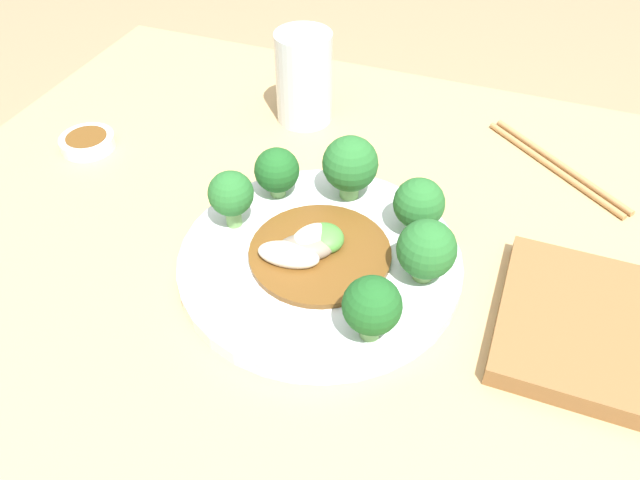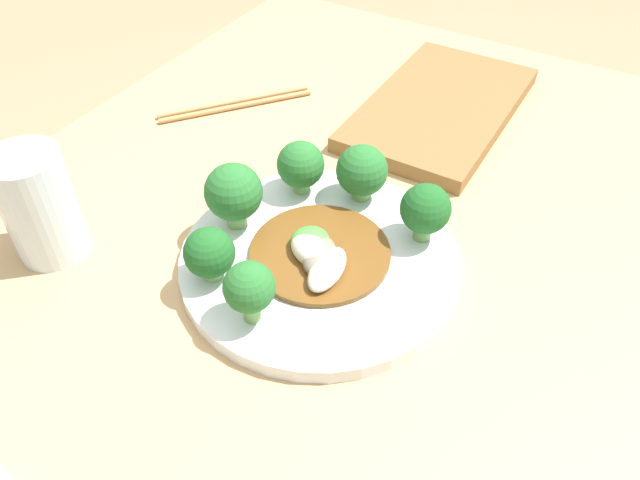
# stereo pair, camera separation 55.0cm
# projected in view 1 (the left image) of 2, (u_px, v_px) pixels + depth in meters

# --- Properties ---
(plate) EXTENTS (0.27, 0.27, 0.02)m
(plate) POSITION_uv_depth(u_px,v_px,m) (320.00, 261.00, 0.60)
(plate) COLOR silver
(plate) RESTS_ON table
(broccoli_northwest) EXTENTS (0.05, 0.05, 0.06)m
(broccoli_northwest) POSITION_uv_depth(u_px,v_px,m) (372.00, 306.00, 0.50)
(broccoli_northwest) COLOR #70A356
(broccoli_northwest) RESTS_ON plate
(broccoli_west) EXTENTS (0.05, 0.05, 0.06)m
(broccoli_west) POSITION_uv_depth(u_px,v_px,m) (427.00, 250.00, 0.55)
(broccoli_west) COLOR #7AAD5B
(broccoli_west) RESTS_ON plate
(broccoli_southeast) EXTENTS (0.05, 0.05, 0.05)m
(broccoli_southeast) POSITION_uv_depth(u_px,v_px,m) (277.00, 171.00, 0.64)
(broccoli_southeast) COLOR #89B76B
(broccoli_southeast) RESTS_ON plate
(broccoli_east) EXTENTS (0.04, 0.04, 0.06)m
(broccoli_east) POSITION_uv_depth(u_px,v_px,m) (231.00, 195.00, 0.60)
(broccoli_east) COLOR #70A356
(broccoli_east) RESTS_ON plate
(broccoli_south) EXTENTS (0.06, 0.06, 0.07)m
(broccoli_south) POSITION_uv_depth(u_px,v_px,m) (350.00, 165.00, 0.63)
(broccoli_south) COLOR #7AAD5B
(broccoli_south) RESTS_ON plate
(broccoli_southwest) EXTENTS (0.05, 0.05, 0.06)m
(broccoli_southwest) POSITION_uv_depth(u_px,v_px,m) (419.00, 204.00, 0.60)
(broccoli_southwest) COLOR #7AAD5B
(broccoli_southwest) RESTS_ON plate
(stirfry_center) EXTENTS (0.14, 0.14, 0.03)m
(stirfry_center) POSITION_uv_depth(u_px,v_px,m) (313.00, 249.00, 0.59)
(stirfry_center) COLOR brown
(stirfry_center) RESTS_ON plate
(drinking_glass) EXTENTS (0.07, 0.07, 0.11)m
(drinking_glass) POSITION_uv_depth(u_px,v_px,m) (304.00, 78.00, 0.76)
(drinking_glass) COLOR silver
(drinking_glass) RESTS_ON table
(chopsticks) EXTENTS (0.17, 0.14, 0.01)m
(chopsticks) POSITION_uv_depth(u_px,v_px,m) (556.00, 166.00, 0.72)
(chopsticks) COLOR #AD7F4C
(chopsticks) RESTS_ON table
(sauce_dish) EXTENTS (0.06, 0.06, 0.02)m
(sauce_dish) POSITION_uv_depth(u_px,v_px,m) (87.00, 142.00, 0.75)
(sauce_dish) COLOR silver
(sauce_dish) RESTS_ON table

